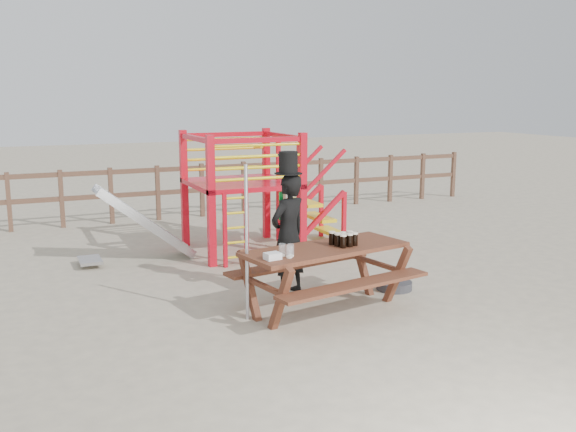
% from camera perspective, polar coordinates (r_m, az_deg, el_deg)
% --- Properties ---
extents(ground, '(60.00, 60.00, 0.00)m').
position_cam_1_polar(ground, '(8.16, 3.41, -8.74)').
color(ground, '#B7AA8E').
rests_on(ground, ground).
extents(back_fence, '(15.09, 0.09, 1.20)m').
position_cam_1_polar(back_fence, '(14.40, -9.57, 2.70)').
color(back_fence, brown).
rests_on(back_fence, ground).
extents(playground_fort, '(4.71, 1.84, 2.10)m').
position_cam_1_polar(playground_fort, '(11.15, -4.51, 2.23)').
color(playground_fort, red).
rests_on(playground_fort, ground).
extents(picnic_table, '(2.37, 1.83, 0.83)m').
position_cam_1_polar(picnic_table, '(8.16, 3.34, -4.87)').
color(picnic_table, brown).
rests_on(picnic_table, ground).
extents(man_with_hat, '(0.72, 0.61, 1.98)m').
position_cam_1_polar(man_with_hat, '(8.74, 0.02, -1.38)').
color(man_with_hat, black).
rests_on(man_with_hat, ground).
extents(metal_pole, '(0.04, 0.04, 1.91)m').
position_cam_1_polar(metal_pole, '(7.74, -3.69, -2.46)').
color(metal_pole, '#B2B2B7').
rests_on(metal_pole, ground).
extents(parasol_base, '(0.51, 0.51, 0.21)m').
position_cam_1_polar(parasol_base, '(9.26, 9.41, -6.09)').
color(parasol_base, '#323237').
rests_on(parasol_base, ground).
extents(paper_bag, '(0.20, 0.16, 0.08)m').
position_cam_1_polar(paper_bag, '(7.47, -1.38, -3.58)').
color(paper_bag, white).
rests_on(paper_bag, picnic_table).
extents(stout_pints, '(0.32, 0.30, 0.17)m').
position_cam_1_polar(stout_pints, '(8.16, 5.02, -2.06)').
color(stout_pints, black).
rests_on(stout_pints, picnic_table).
extents(empty_glasses, '(0.16, 0.19, 0.15)m').
position_cam_1_polar(empty_glasses, '(7.58, -0.06, -3.14)').
color(empty_glasses, silver).
rests_on(empty_glasses, picnic_table).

